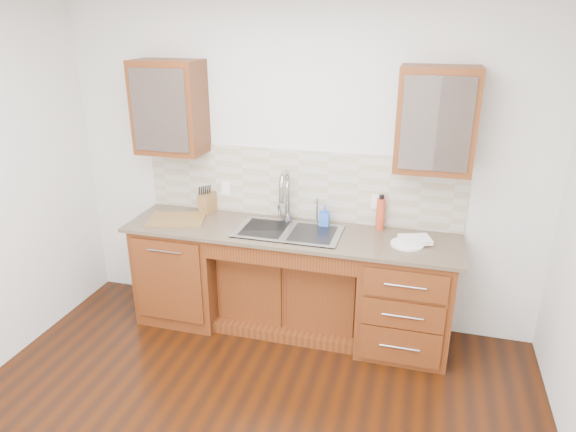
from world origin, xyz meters
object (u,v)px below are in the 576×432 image
(plate, at_px, (407,244))
(knife_block, at_px, (207,203))
(soap_bottle, at_px, (324,216))
(water_bottle, at_px, (381,214))
(cutting_board, at_px, (177,219))

(plate, relative_size, knife_block, 1.43)
(soap_bottle, distance_m, plate, 0.71)
(water_bottle, bearing_deg, cutting_board, -171.25)
(plate, bearing_deg, knife_block, 171.89)
(soap_bottle, height_order, water_bottle, water_bottle)
(soap_bottle, distance_m, cutting_board, 1.24)
(soap_bottle, height_order, plate, soap_bottle)
(soap_bottle, distance_m, water_bottle, 0.45)
(soap_bottle, xyz_separation_m, cutting_board, (-1.22, -0.20, -0.08))
(soap_bottle, bearing_deg, knife_block, 174.56)
(plate, relative_size, cutting_board, 0.54)
(soap_bottle, relative_size, plate, 0.72)
(cutting_board, bearing_deg, water_bottle, 8.75)
(plate, height_order, cutting_board, cutting_board)
(water_bottle, bearing_deg, plate, -47.81)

